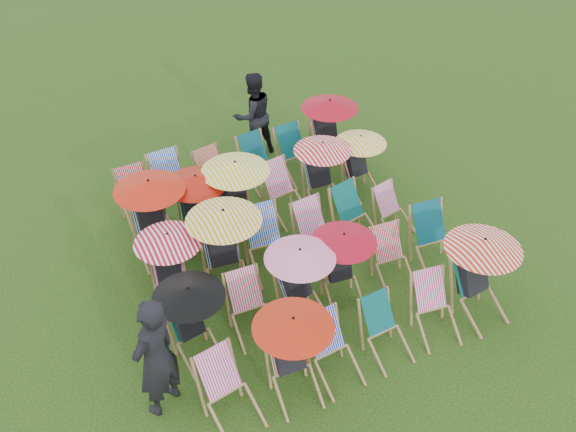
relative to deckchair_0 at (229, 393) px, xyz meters
name	(u,v)px	position (x,y,z in m)	size (l,w,h in m)	color
ground	(292,263)	(2.08, 2.29, -0.47)	(100.00, 100.00, 0.00)	black
deckchair_0	(229,393)	(0.00, 0.00, 0.00)	(0.76, 0.96, 0.94)	#A0744A
deckchair_1	(293,356)	(0.93, 0.02, 0.21)	(1.08, 1.13, 1.29)	#A0744A
deckchair_2	(334,352)	(1.55, -0.01, -0.02)	(0.66, 0.88, 0.91)	#A0744A
deckchair_3	(386,331)	(2.41, 0.00, -0.04)	(0.61, 0.83, 0.86)	#A0744A
deckchair_4	(436,309)	(3.29, 0.02, -0.02)	(0.71, 0.91, 0.90)	#A0744A
deckchair_5	(480,277)	(4.09, 0.07, 0.25)	(1.15, 1.22, 1.36)	#A0744A
deckchair_6	(192,322)	(-0.05, 1.22, 0.17)	(1.02, 1.11, 1.21)	#A0744A
deckchair_7	(251,308)	(0.86, 1.25, -0.02)	(0.64, 0.86, 0.91)	#A0744A
deckchair_8	(302,284)	(1.66, 1.18, 0.19)	(1.06, 1.16, 1.26)	#A0744A
deckchair_9	(342,266)	(2.41, 1.26, 0.17)	(1.02, 1.08, 1.21)	#A0744A
deckchair_10	(393,259)	(3.35, 1.22, -0.03)	(0.65, 0.86, 0.88)	#A0744A
deckchair_11	(436,241)	(4.17, 1.21, 0.03)	(0.76, 0.99, 1.01)	#A0744A
deckchair_12	(170,267)	(0.02, 2.41, 0.18)	(1.05, 1.11, 1.24)	#A0744A
deckchair_13	(225,249)	(0.91, 2.34, 0.28)	(1.19, 1.26, 1.42)	#A0744A
deckchair_14	(268,244)	(1.68, 2.39, 0.04)	(0.73, 0.98, 1.02)	#A0744A
deckchair_15	(318,234)	(2.54, 2.28, 0.00)	(0.71, 0.93, 0.95)	#A0744A
deckchair_16	(357,217)	(3.35, 2.35, 0.02)	(0.81, 1.01, 0.98)	#A0744A
deckchair_17	(395,212)	(4.08, 2.27, -0.06)	(0.69, 0.85, 0.83)	#A0744A
deckchair_18	(153,217)	(0.13, 3.62, 0.27)	(1.18, 1.23, 1.40)	#A0744A
deckchair_19	(197,208)	(0.90, 3.59, 0.21)	(1.08, 1.15, 1.28)	#A0744A
deckchair_20	(236,197)	(1.59, 3.51, 0.27)	(1.18, 1.25, 1.40)	#A0744A
deckchair_21	(285,193)	(2.56, 3.55, 0.02)	(0.78, 0.99, 0.98)	#A0744A
deckchair_22	(322,173)	(3.34, 3.58, 0.19)	(1.06, 1.11, 1.25)	#A0744A
deckchair_23	(360,164)	(4.18, 3.59, 0.14)	(0.98, 1.05, 1.16)	#A0744A
deckchair_24	(139,198)	(0.14, 4.60, 0.00)	(0.65, 0.89, 0.94)	#A0744A
deckchair_25	(173,185)	(0.81, 4.68, 0.03)	(0.72, 0.97, 1.01)	#A0744A
deckchair_26	(217,177)	(1.66, 4.62, -0.02)	(0.75, 0.93, 0.91)	#A0744A
deckchair_27	(260,163)	(2.58, 4.67, 0.00)	(0.73, 0.93, 0.94)	#A0744A
deckchair_28	(297,155)	(3.34, 4.56, 0.02)	(0.73, 0.96, 0.98)	#A0744A
deckchair_29	(329,131)	(4.14, 4.75, 0.24)	(1.14, 1.20, 1.35)	#A0744A
person_left	(156,357)	(-0.74, 0.57, 0.49)	(0.70, 0.46, 1.93)	black
person_rear	(253,115)	(2.92, 5.72, 0.43)	(0.88, 0.68, 1.81)	black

